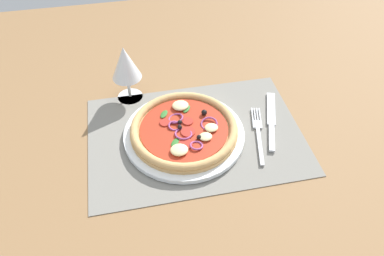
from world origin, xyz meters
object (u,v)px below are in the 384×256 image
pizza (184,129)px  fork (258,132)px  knife (271,120)px  wine_glass (125,64)px  plate (184,134)px

pizza → fork: bearing=-7.8°
pizza → fork: size_ratio=1.37×
pizza → knife: 21.46cm
wine_glass → fork: bearing=-34.0°
knife → wine_glass: (-32.40, 15.77, 9.58)cm
fork → wine_glass: (-28.05, 18.94, 9.62)cm
plate → pizza: size_ratio=1.13×
fork → knife: 5.39cm
pizza → knife: pizza is taller
fork → wine_glass: size_ratio=1.20×
plate → fork: size_ratio=1.54×
pizza → knife: bearing=2.3°
wine_glass → knife: bearing=-25.9°
pizza → fork: pizza is taller
plate → fork: plate is taller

